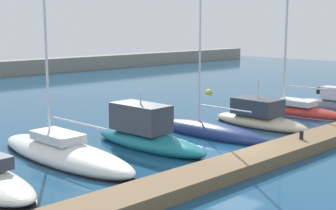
{
  "coord_description": "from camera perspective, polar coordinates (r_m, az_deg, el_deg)",
  "views": [
    {
      "loc": [
        -17.91,
        -14.21,
        6.33
      ],
      "look_at": [
        -1.13,
        3.31,
        2.21
      ],
      "focal_mm": 51.14,
      "sensor_mm": 36.0,
      "label": 1
    }
  ],
  "objects": [
    {
      "name": "sailboat_red_seventh",
      "position": [
        34.96,
        15.0,
        -0.43
      ],
      "size": [
        2.48,
        7.68,
        14.43
      ],
      "rotation": [
        0.0,
        0.0,
        1.64
      ],
      "color": "#B72D28",
      "rests_on": "ground_plane"
    },
    {
      "name": "sailboat_white_third",
      "position": [
        23.15,
        -12.34,
        -5.55
      ],
      "size": [
        3.02,
        9.81,
        19.26
      ],
      "rotation": [
        0.0,
        0.0,
        1.62
      ],
      "color": "white",
      "rests_on": "ground_plane"
    },
    {
      "name": "ground_plane",
      "position": [
        23.73,
        7.55,
        -5.93
      ],
      "size": [
        120.0,
        120.0,
        0.0
      ],
      "primitive_type": "plane",
      "color": "navy"
    },
    {
      "name": "motorboat_slate_eighth",
      "position": [
        37.95,
        19.1,
        0.07
      ],
      "size": [
        1.63,
        6.15,
        3.23
      ],
      "rotation": [
        0.0,
        0.0,
        1.59
      ],
      "color": "slate",
      "rests_on": "ground_plane"
    },
    {
      "name": "motorboat_sand_sixth",
      "position": [
        30.7,
        10.77,
        -1.54
      ],
      "size": [
        2.36,
        6.76,
        3.15
      ],
      "rotation": [
        0.0,
        0.0,
        1.58
      ],
      "color": "beige",
      "rests_on": "ground_plane"
    },
    {
      "name": "sailboat_navy_fifth",
      "position": [
        27.64,
        5.0,
        -3.05
      ],
      "size": [
        2.45,
        7.74,
        16.6
      ],
      "rotation": [
        0.0,
        0.0,
        1.63
      ],
      "color": "navy",
      "rests_on": "ground_plane"
    },
    {
      "name": "motorboat_teal_fourth",
      "position": [
        24.94,
        -2.68,
        -3.38
      ],
      "size": [
        2.5,
        7.62,
        3.21
      ],
      "rotation": [
        0.0,
        0.0,
        1.62
      ],
      "color": "#19707F",
      "rests_on": "ground_plane"
    },
    {
      "name": "mooring_buoy_yellow",
      "position": [
        44.55,
        4.9,
        1.43
      ],
      "size": [
        0.71,
        0.71,
        0.71
      ],
      "primitive_type": "sphere",
      "color": "yellow",
      "rests_on": "ground_plane"
    },
    {
      "name": "dock_pier",
      "position": [
        22.58,
        11.28,
        -6.1
      ],
      "size": [
        37.98,
        1.88,
        0.56
      ],
      "primitive_type": "cube",
      "color": "brown",
      "rests_on": "ground_plane"
    },
    {
      "name": "dock_bollard",
      "position": [
        25.14,
        15.62,
        -3.48
      ],
      "size": [
        0.2,
        0.2,
        0.44
      ],
      "primitive_type": "cylinder",
      "color": "black",
      "rests_on": "dock_pier"
    }
  ]
}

